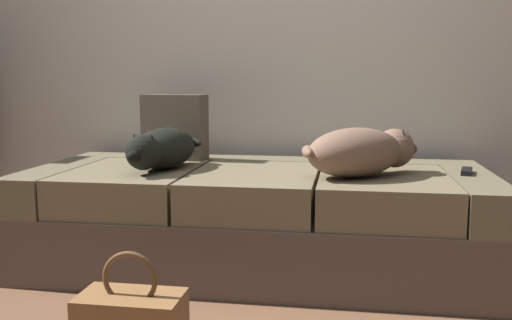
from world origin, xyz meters
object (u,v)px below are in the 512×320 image
at_px(couch, 258,218).
at_px(dog_dark, 162,149).
at_px(throw_pillow, 175,127).
at_px(dog_tan, 362,151).
at_px(tv_remote, 467,171).

bearing_deg(couch, dog_dark, -169.14).
xyz_separation_m(dog_dark, throw_pillow, (-0.04, 0.35, 0.07)).
bearing_deg(throw_pillow, couch, -28.79).
bearing_deg(throw_pillow, dog_tan, -21.94).
bearing_deg(couch, dog_tan, -14.24).
distance_m(dog_tan, tv_remote, 0.50).
distance_m(dog_dark, dog_tan, 0.92).
distance_m(dog_tan, throw_pillow, 1.04).
distance_m(couch, throw_pillow, 0.69).
height_order(dog_dark, tv_remote, dog_dark).
distance_m(couch, dog_dark, 0.56).
bearing_deg(dog_tan, tv_remote, 16.66).
relative_size(dog_tan, tv_remote, 3.76).
xyz_separation_m(couch, tv_remote, (0.95, 0.02, 0.25)).
bearing_deg(throw_pillow, dog_dark, -82.73).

